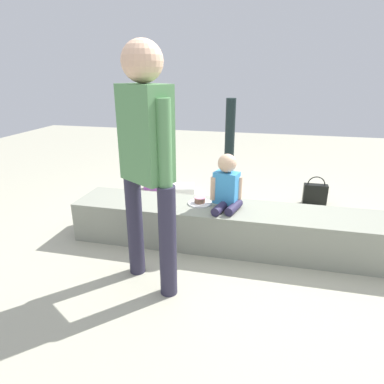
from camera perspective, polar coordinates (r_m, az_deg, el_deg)
The scene contains 11 objects.
ground_plane at distance 3.14m, azimuth 6.37°, elevation -8.97°, with size 12.00×12.00×0.00m, color #A9A791.
concrete_ledge at distance 3.05m, azimuth 6.50°, elevation -5.94°, with size 2.87×0.51×0.37m, color gray.
child_seated at distance 2.91m, azimuth 5.97°, elevation 1.22°, with size 0.29×0.34×0.48m.
adult_standing at distance 2.23m, azimuth -7.83°, elevation 7.19°, with size 0.45×0.36×1.70m.
cake_plate at distance 3.05m, azimuth 1.37°, elevation -1.65°, with size 0.22×0.22×0.07m.
gift_bag at distance 4.51m, azimuth -6.69°, elevation 2.03°, with size 0.23×0.12×0.30m.
railing_post at distance 3.90m, azimuth 6.31°, elevation 4.47°, with size 0.36×0.36×1.24m.
water_bottle_near_gift at distance 3.73m, azimuth -7.17°, elevation -2.31°, with size 0.07×0.07×0.23m.
party_cup_red at distance 4.35m, azimuth 5.61°, elevation 0.30°, with size 0.08×0.08×0.11m, color red.
cake_box_white at distance 4.35m, azimuth -1.46°, elevation 0.43°, with size 0.28×0.28×0.11m, color white.
handbag_black_leather at distance 4.23m, azimuth 20.36°, elevation -0.31°, with size 0.27×0.10×0.35m.
Camera 1 is at (0.29, -2.73, 1.52)m, focal length 31.07 mm.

